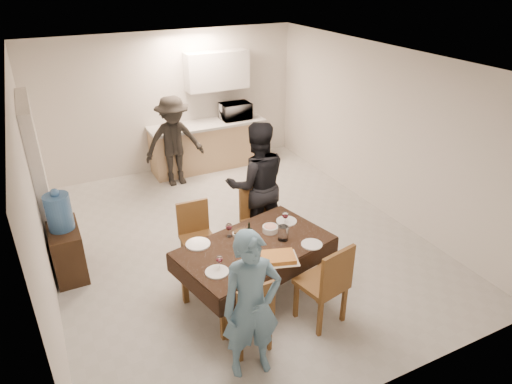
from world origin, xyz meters
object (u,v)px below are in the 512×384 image
(microwave, at_px, (235,111))
(person_near, at_px, (252,306))
(person_kitchen, at_px, (174,142))
(console, at_px, (68,251))
(wine_bottle, at_px, (249,233))
(person_far, at_px, (257,184))
(water_jug, at_px, (59,212))
(water_pitcher, at_px, (283,233))
(dining_table, at_px, (255,247))
(savoury_tart, at_px, (278,257))

(microwave, height_order, person_near, person_near)
(person_kitchen, bearing_deg, console, -136.05)
(wine_bottle, relative_size, person_far, 0.16)
(console, distance_m, water_jug, 0.57)
(water_jug, bearing_deg, person_near, -59.62)
(wine_bottle, xyz_separation_m, person_near, (-0.50, -1.10, -0.04))
(wine_bottle, xyz_separation_m, microwave, (1.53, 3.82, 0.23))
(person_near, xyz_separation_m, person_kitchen, (0.63, 4.47, 0.03))
(water_pitcher, height_order, person_far, person_far)
(dining_table, relative_size, person_far, 1.09)
(console, xyz_separation_m, water_pitcher, (2.35, -1.47, 0.44))
(console, bearing_deg, water_pitcher, -32.03)
(console, relative_size, person_near, 0.47)
(console, relative_size, wine_bottle, 2.59)
(person_near, height_order, person_far, person_far)
(console, distance_m, person_kitchen, 2.93)
(dining_table, relative_size, person_near, 1.24)
(water_pitcher, bearing_deg, savoury_tart, -127.15)
(microwave, bearing_deg, console, 35.21)
(console, xyz_separation_m, person_kitchen, (2.08, 2.01, 0.48))
(water_pitcher, height_order, microwave, microwave)
(water_pitcher, relative_size, microwave, 0.32)
(console, bearing_deg, person_far, -8.22)
(microwave, bearing_deg, savoury_tart, 71.99)
(wine_bottle, height_order, savoury_tart, wine_bottle)
(dining_table, bearing_deg, savoury_tart, -88.82)
(console, height_order, wine_bottle, wine_bottle)
(wine_bottle, xyz_separation_m, person_kitchen, (0.13, 3.37, -0.02))
(microwave, height_order, person_far, person_far)
(wine_bottle, relative_size, person_kitchen, 0.17)
(person_kitchen, bearing_deg, dining_table, -91.40)
(microwave, bearing_deg, person_kitchen, 17.83)
(water_jug, bearing_deg, console, 0.00)
(dining_table, relative_size, person_kitchen, 1.20)
(savoury_tart, xyz_separation_m, microwave, (1.38, 4.25, 0.35))
(water_pitcher, distance_m, person_far, 1.12)
(wine_bottle, xyz_separation_m, person_far, (0.60, 1.00, 0.07))
(person_near, bearing_deg, person_kitchen, 90.50)
(wine_bottle, height_order, person_kitchen, person_kitchen)
(water_jug, height_order, person_kitchen, person_kitchen)
(water_pitcher, bearing_deg, person_kitchen, 94.39)
(microwave, bearing_deg, water_pitcher, 73.89)
(wine_bottle, bearing_deg, water_jug, 144.90)
(water_jug, bearing_deg, savoury_tart, -40.61)
(person_near, distance_m, person_far, 2.37)
(water_pitcher, distance_m, person_near, 1.35)
(savoury_tart, bearing_deg, wine_bottle, 109.23)
(water_pitcher, distance_m, savoury_tart, 0.42)
(water_pitcher, relative_size, person_kitchen, 0.11)
(console, bearing_deg, water_jug, 0.00)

